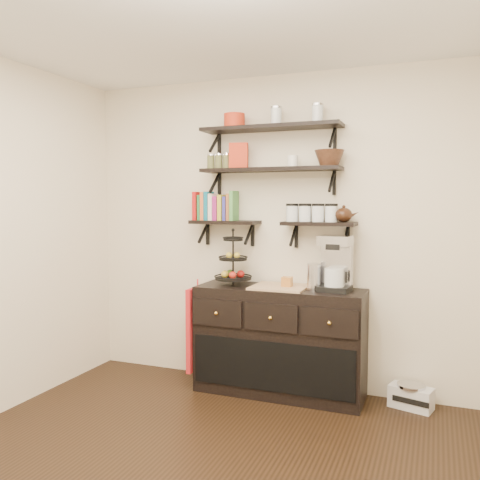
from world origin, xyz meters
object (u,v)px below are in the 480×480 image
at_px(sideboard, 280,341).
at_px(radio, 411,396).
at_px(fruit_stand, 234,266).
at_px(coffee_maker, 336,264).

distance_m(sideboard, radio, 1.11).
xyz_separation_m(fruit_stand, coffee_maker, (0.87, 0.03, 0.05)).
distance_m(coffee_maker, radio, 1.18).
height_order(fruit_stand, radio, fruit_stand).
distance_m(sideboard, coffee_maker, 0.80).
bearing_deg(sideboard, coffee_maker, 3.81).
xyz_separation_m(sideboard, radio, (1.05, 0.07, -0.36)).
bearing_deg(fruit_stand, radio, 2.73).
relative_size(fruit_stand, radio, 1.31).
xyz_separation_m(fruit_stand, radio, (1.47, 0.07, -0.96)).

